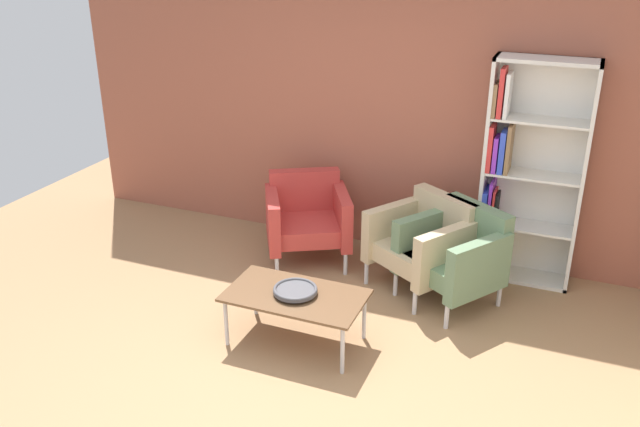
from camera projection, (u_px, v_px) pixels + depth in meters
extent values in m
plane|color=#9E7751|center=(281.00, 394.00, 4.43)|extent=(8.32, 8.32, 0.00)
cube|color=#9E5642|center=(396.00, 95.00, 5.94)|extent=(6.40, 0.12, 2.90)
cube|color=silver|center=(485.00, 169.00, 5.64)|extent=(0.03, 0.30, 1.90)
cube|color=silver|center=(583.00, 181.00, 5.37)|extent=(0.03, 0.30, 1.90)
cube|color=silver|center=(549.00, 60.00, 5.13)|extent=(0.80, 0.30, 0.03)
cube|color=silver|center=(519.00, 275.00, 5.88)|extent=(0.80, 0.30, 0.03)
cube|color=silver|center=(535.00, 170.00, 5.63)|extent=(0.80, 0.02, 1.90)
cube|color=silver|center=(526.00, 226.00, 5.69)|extent=(0.76, 0.28, 0.02)
cube|color=silver|center=(533.00, 175.00, 5.50)|extent=(0.76, 0.28, 0.02)
cube|color=silver|center=(540.00, 120.00, 5.32)|extent=(0.76, 0.28, 0.02)
cube|color=white|center=(479.00, 254.00, 5.91)|extent=(0.02, 0.21, 0.27)
cube|color=yellow|center=(483.00, 252.00, 5.89)|extent=(0.03, 0.20, 0.31)
cube|color=red|center=(488.00, 247.00, 5.88)|extent=(0.02, 0.25, 0.39)
cube|color=yellow|center=(491.00, 250.00, 5.85)|extent=(0.02, 0.21, 0.38)
cube|color=blue|center=(486.00, 204.00, 5.74)|extent=(0.04, 0.25, 0.28)
cube|color=purple|center=(491.00, 200.00, 5.71)|extent=(0.03, 0.25, 0.36)
cube|color=red|center=(494.00, 206.00, 5.68)|extent=(0.02, 0.18, 0.30)
cube|color=black|center=(497.00, 208.00, 5.67)|extent=(0.02, 0.17, 0.27)
cube|color=red|center=(491.00, 148.00, 5.50)|extent=(0.04, 0.18, 0.39)
cube|color=purple|center=(496.00, 154.00, 5.51)|extent=(0.04, 0.19, 0.30)
cube|color=blue|center=(503.00, 151.00, 5.48)|extent=(0.04, 0.18, 0.35)
cube|color=olive|center=(510.00, 148.00, 5.48)|extent=(0.03, 0.25, 0.40)
cube|color=olive|center=(496.00, 99.00, 5.36)|extent=(0.03, 0.23, 0.27)
cube|color=red|center=(502.00, 92.00, 5.30)|extent=(0.04, 0.17, 0.40)
cube|color=white|center=(508.00, 95.00, 5.30)|extent=(0.03, 0.20, 0.36)
cube|color=brown|center=(295.00, 295.00, 4.83)|extent=(1.00, 0.56, 0.02)
cylinder|color=silver|center=(226.00, 322.00, 4.87)|extent=(0.03, 0.03, 0.38)
cylinder|color=silver|center=(342.00, 350.00, 4.56)|extent=(0.03, 0.03, 0.38)
cylinder|color=silver|center=(255.00, 293.00, 5.26)|extent=(0.03, 0.03, 0.38)
cylinder|color=silver|center=(364.00, 316.00, 4.95)|extent=(0.03, 0.03, 0.38)
cylinder|color=#4C4C51|center=(295.00, 293.00, 4.82)|extent=(0.13, 0.13, 0.02)
cylinder|color=#4C4C51|center=(295.00, 291.00, 4.82)|extent=(0.32, 0.32, 0.02)
torus|color=#4C4C51|center=(295.00, 289.00, 4.81)|extent=(0.32, 0.32, 0.02)
cube|color=#B73833|center=(308.00, 228.00, 6.05)|extent=(0.84, 0.82, 0.16)
cube|color=#B73833|center=(304.00, 189.00, 6.19)|extent=(0.62, 0.42, 0.38)
cube|color=#B73833|center=(273.00, 220.00, 5.96)|extent=(0.39, 0.59, 0.46)
cube|color=#B73833|center=(342.00, 216.00, 6.02)|extent=(0.39, 0.59, 0.46)
cylinder|color=silver|center=(277.00, 266.00, 5.82)|extent=(0.04, 0.04, 0.24)
cylinder|color=silver|center=(345.00, 262.00, 5.88)|extent=(0.04, 0.04, 0.24)
cylinder|color=silver|center=(273.00, 237.00, 6.35)|extent=(0.04, 0.04, 0.24)
cylinder|color=silver|center=(336.00, 234.00, 6.41)|extent=(0.04, 0.04, 0.24)
cube|color=#C6B289|center=(419.00, 253.00, 5.59)|extent=(0.85, 0.83, 0.16)
cube|color=#C6B289|center=(444.00, 216.00, 5.63)|extent=(0.61, 0.44, 0.38)
cube|color=#C6B289|center=(393.00, 229.00, 5.77)|extent=(0.41, 0.58, 0.46)
cube|color=#C6B289|center=(445.00, 256.00, 5.31)|extent=(0.41, 0.58, 0.46)
cylinder|color=silver|center=(366.00, 271.00, 5.73)|extent=(0.04, 0.04, 0.24)
cylinder|color=silver|center=(415.00, 301.00, 5.29)|extent=(0.04, 0.04, 0.24)
cylinder|color=silver|center=(416.00, 253.00, 6.04)|extent=(0.04, 0.04, 0.24)
cylinder|color=silver|center=(466.00, 280.00, 5.60)|extent=(0.04, 0.04, 0.24)
cube|color=slate|center=(450.00, 265.00, 5.41)|extent=(0.85, 0.84, 0.16)
cube|color=slate|center=(477.00, 227.00, 5.44)|extent=(0.60, 0.45, 0.38)
cube|color=slate|center=(423.00, 239.00, 5.59)|extent=(0.43, 0.57, 0.46)
cube|color=slate|center=(479.00, 269.00, 5.12)|extent=(0.43, 0.57, 0.46)
cylinder|color=silver|center=(396.00, 282.00, 5.55)|extent=(0.04, 0.04, 0.24)
cylinder|color=silver|center=(447.00, 314.00, 5.10)|extent=(0.04, 0.04, 0.24)
cylinder|color=silver|center=(447.00, 264.00, 5.85)|extent=(0.04, 0.04, 0.24)
cylinder|color=silver|center=(499.00, 293.00, 5.40)|extent=(0.04, 0.04, 0.24)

